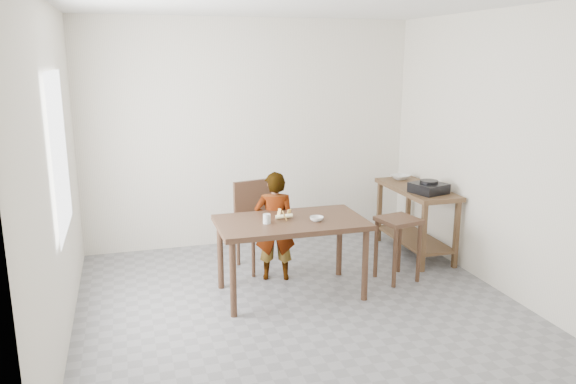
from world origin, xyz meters
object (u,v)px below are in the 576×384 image
object	(u,v)px
dining_table	(291,257)
stool	(397,249)
child	(275,226)
prep_counter	(415,221)
dining_chair	(262,226)

from	to	relation	value
dining_table	stool	distance (m)	1.16
dining_table	stool	size ratio (longest dim) A/B	2.12
child	prep_counter	bearing A→B (deg)	-156.59
child	stool	xyz separation A→B (m)	(1.20, -0.38, -0.24)
dining_chair	dining_table	bearing A→B (deg)	-94.64
prep_counter	child	xyz separation A→B (m)	(-1.77, -0.28, 0.17)
dining_table	prep_counter	bearing A→B (deg)	22.15
prep_counter	dining_chair	xyz separation A→B (m)	(-1.82, 0.06, 0.07)
dining_table	stool	world-z (taller)	dining_table
prep_counter	dining_chair	size ratio (longest dim) A/B	1.28
prep_counter	dining_chair	distance (m)	1.83
dining_chair	child	bearing A→B (deg)	-92.97
prep_counter	child	size ratio (longest dim) A/B	1.05
prep_counter	stool	xyz separation A→B (m)	(-0.56, -0.66, -0.07)
child	stool	size ratio (longest dim) A/B	1.72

